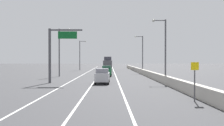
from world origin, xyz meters
TOP-DOWN VIEW (x-y plane):
  - ground_plane at (0.00, 64.00)m, footprint 320.00×320.00m
  - lane_stripe_left at (-5.50, 55.00)m, footprint 0.16×130.00m
  - lane_stripe_center at (-2.00, 55.00)m, footprint 0.16×130.00m
  - lane_stripe_right at (1.50, 55.00)m, footprint 0.16×130.00m
  - jersey_barrier_right at (7.62, 40.00)m, footprint 0.60×120.00m
  - overhead_sign_gantry at (-7.26, 31.97)m, footprint 4.68×0.36m
  - speed_advisory_sign at (6.72, 16.34)m, footprint 0.60×0.11m
  - lamp_post_right_second at (8.30, 34.55)m, footprint 2.14×0.44m
  - lamp_post_right_third at (8.27, 59.95)m, footprint 2.14×0.44m
  - lamp_post_left_mid at (-9.16, 45.63)m, footprint 2.14×0.44m
  - lamp_post_left_far at (-8.83, 76.10)m, footprint 2.14×0.44m
  - car_yellow_0 at (-0.32, 89.12)m, footprint 2.08×4.74m
  - car_silver_1 at (-0.71, 31.25)m, footprint 1.97×4.76m
  - car_green_2 at (-0.28, 46.01)m, footprint 2.02×4.79m
  - box_truck at (-0.28, 68.83)m, footprint 2.51×9.84m

SIDE VIEW (x-z plane):
  - ground_plane at x=0.00m, z-range 0.00..0.00m
  - lane_stripe_left at x=-5.50m, z-range 0.00..0.00m
  - lane_stripe_center at x=-2.00m, z-range 0.00..0.00m
  - lane_stripe_right at x=1.50m, z-range 0.00..0.00m
  - jersey_barrier_right at x=7.62m, z-range 0.00..1.10m
  - car_yellow_0 at x=-0.32m, z-range 0.00..2.00m
  - car_silver_1 at x=-0.71m, z-range 0.00..2.03m
  - car_green_2 at x=-0.28m, z-range 0.00..2.05m
  - speed_advisory_sign at x=6.72m, z-range 0.26..3.26m
  - box_truck at x=-0.28m, z-range -0.18..3.97m
  - overhead_sign_gantry at x=-7.26m, z-range 0.98..8.48m
  - lamp_post_right_second at x=8.30m, z-range 0.74..10.00m
  - lamp_post_right_third at x=8.27m, z-range 0.74..10.00m
  - lamp_post_left_mid at x=-9.16m, z-range 0.74..10.00m
  - lamp_post_left_far at x=-8.83m, z-range 0.74..10.00m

